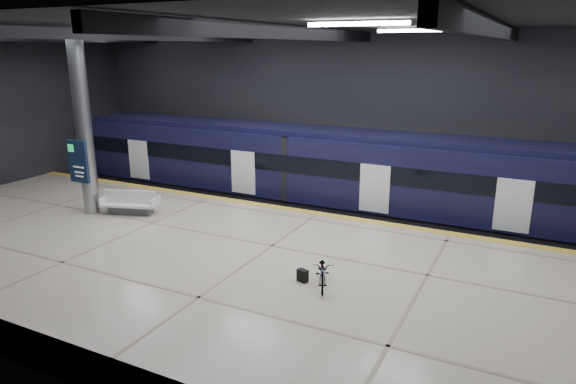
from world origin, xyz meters
The scene contains 10 objects.
ground centered at (0.00, 0.00, 0.00)m, with size 30.00×30.00×0.00m, color black.
room_shell centered at (0.00, 0.00, 5.72)m, with size 30.10×16.10×8.05m.
platform centered at (0.00, -2.50, 0.55)m, with size 30.00×11.00×1.10m, color beige.
safety_strip centered at (0.00, 2.75, 1.11)m, with size 30.00×0.40×0.01m, color gold.
rails centered at (0.00, 5.50, 0.08)m, with size 30.00×1.52×0.16m.
train centered at (0.61, 5.50, 2.06)m, with size 29.40×2.84×3.79m.
bench centered at (-6.49, -0.50, 1.43)m, with size 2.29×1.49×0.94m.
bicycle centered at (2.61, -2.95, 1.51)m, with size 0.54×1.54×0.81m, color #99999E.
pannier_bag centered at (2.01, -2.95, 1.28)m, with size 0.30×0.18×0.35m, color black.
info_column centered at (-8.00, -1.03, 4.46)m, with size 0.90×0.78×6.90m.
Camera 1 is at (7.44, -14.69, 7.32)m, focal length 32.00 mm.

